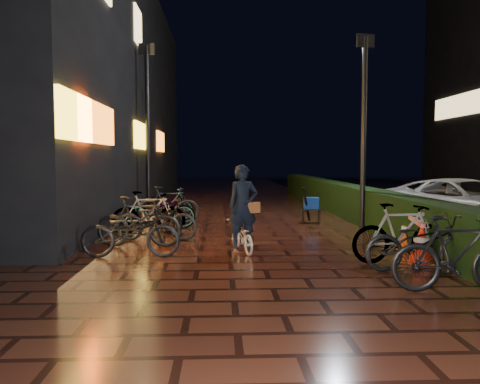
{
  "coord_description": "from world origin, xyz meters",
  "views": [
    {
      "loc": [
        -0.73,
        -7.48,
        1.8
      ],
      "look_at": [
        -0.31,
        2.53,
        1.1
      ],
      "focal_mm": 35.0,
      "sensor_mm": 36.0,
      "label": 1
    }
  ],
  "objects_px": {
    "van": "(464,203)",
    "traffic_barrier": "(414,237)",
    "cyclist": "(243,220)",
    "cart_assembly": "(311,204)"
  },
  "relations": [
    {
      "from": "cart_assembly",
      "to": "cyclist",
      "type": "bearing_deg",
      "value": -117.54
    },
    {
      "from": "cart_assembly",
      "to": "traffic_barrier",
      "type": "bearing_deg",
      "value": -76.76
    },
    {
      "from": "cyclist",
      "to": "cart_assembly",
      "type": "height_order",
      "value": "cyclist"
    },
    {
      "from": "van",
      "to": "traffic_barrier",
      "type": "distance_m",
      "value": 4.47
    },
    {
      "from": "traffic_barrier",
      "to": "van",
      "type": "bearing_deg",
      "value": 51.22
    },
    {
      "from": "van",
      "to": "traffic_barrier",
      "type": "bearing_deg",
      "value": -152.49
    },
    {
      "from": "van",
      "to": "cyclist",
      "type": "bearing_deg",
      "value": -177.03
    },
    {
      "from": "van",
      "to": "traffic_barrier",
      "type": "height_order",
      "value": "van"
    },
    {
      "from": "van",
      "to": "cyclist",
      "type": "relative_size",
      "value": 2.73
    },
    {
      "from": "van",
      "to": "cart_assembly",
      "type": "height_order",
      "value": "van"
    }
  ]
}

